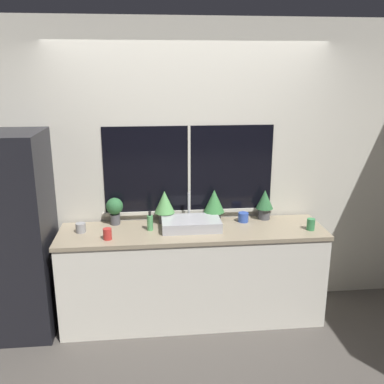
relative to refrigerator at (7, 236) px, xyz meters
name	(u,v)px	position (x,y,z in m)	size (l,w,h in m)	color
ground_plane	(196,335)	(1.59, -0.29, -0.89)	(14.00, 14.00, 0.00)	#4C4742
wall_back	(189,170)	(1.59, 0.35, 0.46)	(8.00, 0.09, 2.70)	beige
wall_right	(369,149)	(3.83, 1.21, 0.46)	(0.06, 7.00, 2.70)	beige
counter	(193,274)	(1.59, 0.00, -0.45)	(2.37, 0.60, 0.88)	silver
refrigerator	(7,236)	(0.00, 0.00, 0.00)	(0.72, 0.66, 1.78)	black
sink	(191,223)	(1.58, 0.03, 0.04)	(0.52, 0.37, 0.28)	#ADADB2
potted_plant_far_left	(115,208)	(0.90, 0.21, 0.15)	(0.15, 0.15, 0.25)	#4C4C51
potted_plant_center_left	(165,204)	(1.36, 0.21, 0.17)	(0.19, 0.19, 0.30)	#4C4C51
potted_plant_center_right	(214,203)	(1.82, 0.21, 0.17)	(0.19, 0.19, 0.30)	#4C4C51
potted_plant_far_right	(265,202)	(2.30, 0.21, 0.16)	(0.16, 0.16, 0.28)	#4C4C51
soap_bottle	(150,222)	(1.22, 0.03, 0.07)	(0.05, 0.05, 0.17)	#519E5B
mug_green	(311,224)	(2.64, -0.11, 0.05)	(0.07, 0.07, 0.10)	#38844C
mug_grey	(81,228)	(0.61, 0.04, 0.04)	(0.09, 0.09, 0.08)	gray
mug_blue	(243,217)	(2.09, 0.16, 0.04)	(0.10, 0.10, 0.09)	#3351AD
mug_red	(107,234)	(0.86, -0.15, 0.04)	(0.07, 0.07, 0.10)	#B72D28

